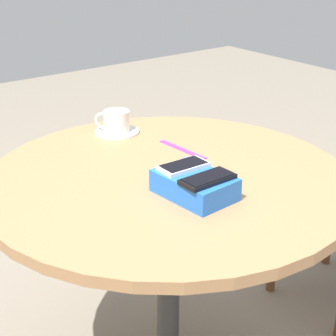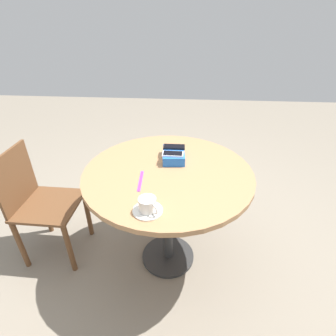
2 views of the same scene
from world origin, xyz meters
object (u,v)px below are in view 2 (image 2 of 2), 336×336
object	(u,v)px
phone_white	(173,154)
chair_near_window	(41,203)
coffee_cup	(148,204)
round_table	(168,185)
phone_black	(174,147)
lanyard_strap	(141,181)
saucer	(148,211)
phone_box	(174,155)

from	to	relation	value
phone_white	chair_near_window	distance (m)	0.99
coffee_cup	round_table	bearing A→B (deg)	169.58
phone_black	phone_white	size ratio (longest dim) A/B	1.07
coffee_cup	chair_near_window	size ratio (longest dim) A/B	0.12
phone_white	chair_near_window	size ratio (longest dim) A/B	0.16
phone_white	lanyard_strap	world-z (taller)	phone_white
phone_black	saucer	world-z (taller)	phone_black
phone_black	coffee_cup	size ratio (longest dim) A/B	1.40
coffee_cup	lanyard_strap	world-z (taller)	coffee_cup
round_table	chair_near_window	xyz separation A→B (m)	(-0.02, -0.89, -0.22)
lanyard_strap	coffee_cup	bearing A→B (deg)	17.10
chair_near_window	coffee_cup	bearing A→B (deg)	64.22
coffee_cup	phone_white	bearing A→B (deg)	168.96
lanyard_strap	phone_box	bearing A→B (deg)	146.86
saucer	phone_box	bearing A→B (deg)	169.52
chair_near_window	saucer	bearing A→B (deg)	64.27
phone_box	coffee_cup	size ratio (longest dim) A/B	2.07
phone_box	saucer	distance (m)	0.53
round_table	lanyard_strap	xyz separation A→B (m)	(0.12, -0.15, 0.11)
saucer	lanyard_strap	size ratio (longest dim) A/B	0.73
phone_box	phone_white	size ratio (longest dim) A/B	1.58
phone_black	coffee_cup	xyz separation A→B (m)	(0.57, -0.09, -0.02)
saucer	coffee_cup	bearing A→B (deg)	46.57
round_table	coffee_cup	size ratio (longest dim) A/B	10.21
saucer	chair_near_window	size ratio (longest dim) A/B	0.18
chair_near_window	phone_white	bearing A→B (deg)	94.63
coffee_cup	lanyard_strap	size ratio (longest dim) A/B	0.50
round_table	phone_white	world-z (taller)	phone_white
round_table	chair_near_window	distance (m)	0.91
saucer	round_table	bearing A→B (deg)	169.27
phone_black	chair_near_window	distance (m)	1.01
phone_black	lanyard_strap	bearing A→B (deg)	-28.87
saucer	coffee_cup	xyz separation A→B (m)	(0.00, 0.00, 0.04)
lanyard_strap	phone_black	bearing A→B (deg)	151.13
phone_black	coffee_cup	bearing A→B (deg)	-9.43
phone_white	saucer	world-z (taller)	phone_white
phone_white	saucer	distance (m)	0.48
lanyard_strap	chair_near_window	world-z (taller)	chair_near_window
coffee_cup	lanyard_strap	xyz separation A→B (m)	(-0.25, -0.08, -0.04)
phone_white	coffee_cup	distance (m)	0.48
phone_white	lanyard_strap	size ratio (longest dim) A/B	0.65
phone_white	lanyard_strap	bearing A→B (deg)	-38.28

